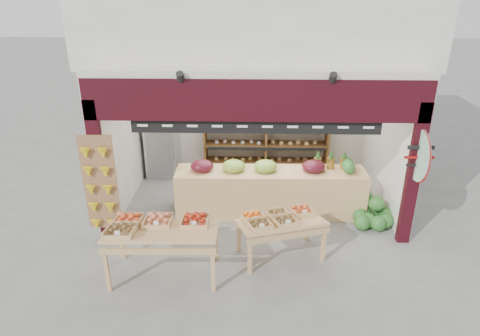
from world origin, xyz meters
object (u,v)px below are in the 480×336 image
mid_counter (269,190)px  display_table_left (156,228)px  cardboard_stack (199,195)px  back_shelving (266,132)px  watermelon_pile (373,214)px  display_table_right (278,220)px  refrigerator (162,138)px

mid_counter → display_table_left: size_ratio=2.17×
cardboard_stack → back_shelving: bearing=50.0°
display_table_left → watermelon_pile: bearing=22.7°
display_table_right → refrigerator: bearing=127.7°
back_shelving → watermelon_pile: (2.06, -2.34, -0.90)m
back_shelving → display_table_right: (0.12, -3.47, -0.41)m
display_table_right → cardboard_stack: bearing=132.1°
back_shelving → mid_counter: bearing=-89.2°
refrigerator → display_table_right: size_ratio=1.20×
refrigerator → display_table_left: 3.98m
display_table_left → watermelon_pile: display_table_left is taller
refrigerator → cardboard_stack: size_ratio=1.77×
mid_counter → display_table_left: (-1.88, -2.02, 0.32)m
back_shelving → mid_counter: back_shelving is taller
refrigerator → display_table_right: (2.63, -3.41, -0.25)m
display_table_left → back_shelving: bearing=65.1°
mid_counter → back_shelving: bearing=90.8°
back_shelving → display_table_right: 3.49m
cardboard_stack → watermelon_pile: cardboard_stack is taller
refrigerator → watermelon_pile: 5.16m
back_shelving → display_table_right: back_shelving is taller
mid_counter → display_table_right: 1.52m
cardboard_stack → mid_counter: size_ratio=0.28×
display_table_right → watermelon_pile: size_ratio=1.90×
mid_counter → watermelon_pile: 2.09m
refrigerator → display_table_left: (0.66, -3.92, -0.12)m
mid_counter → display_table_left: mid_counter is taller
back_shelving → display_table_left: back_shelving is taller
back_shelving → display_table_left: bearing=-114.9°
cardboard_stack → display_table_right: bearing=-47.9°
refrigerator → display_table_right: 4.31m
watermelon_pile → mid_counter: bearing=169.3°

